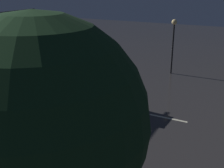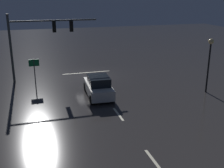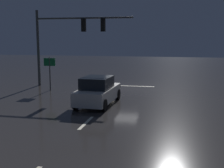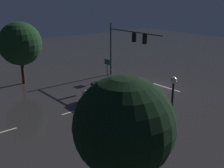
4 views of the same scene
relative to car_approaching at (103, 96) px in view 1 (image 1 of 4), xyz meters
The scene contains 7 objects.
ground_plane 6.14m from the car_approaching, 94.22° to the right, with size 80.00×80.00×0.00m, color #2D2B2B.
lane_dash_far 2.26m from the car_approaching, 102.23° to the right, with size 2.20×0.16×0.01m, color beige.
lane_dash_mid 4.04m from the car_approaching, 96.50° to the left, with size 2.20×0.16×0.01m, color beige.
stop_bar 7.24m from the car_approaching, 93.57° to the right, with size 5.00×0.16×0.01m, color beige.
car_approaching is the anchor object (origin of this frame).
street_lamp_left_kerb 9.41m from the car_approaching, 169.62° to the left, with size 0.44×0.44×4.53m.
tree_right_near 11.21m from the car_approaching, 21.81° to the left, with size 4.64×4.64×6.75m.
Camera 1 is at (14.49, 13.83, 7.19)m, focal length 45.92 mm.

